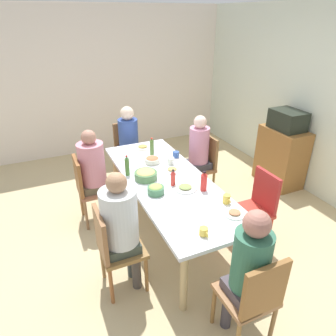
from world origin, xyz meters
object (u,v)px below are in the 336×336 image
at_px(person_1, 249,266).
at_px(bottle_3, 173,178).
at_px(person_5, 121,222).
at_px(bottle_0, 152,147).
at_px(bottle_1, 204,181).
at_px(dining_table, 168,185).
at_px(chair_5, 113,246).
at_px(microwave, 288,120).
at_px(person_3, 93,169).
at_px(plate_2, 234,213).
at_px(bowl_2, 156,189).
at_px(plate_0, 172,170).
at_px(cup_1, 227,199).
at_px(bowl_0, 146,175).
at_px(side_cabinet, 281,157).
at_px(chair_2, 203,163).
at_px(chair_1, 253,296).
at_px(plate_3, 143,147).
at_px(chair_4, 257,205).
at_px(bowl_1, 152,160).
at_px(cup_0, 176,154).
at_px(cup_2, 204,232).
at_px(cup_3, 171,161).
at_px(bottle_2, 127,166).
at_px(chair_0, 128,148).
at_px(person_0, 129,137).
at_px(plate_1, 185,188).
at_px(chair_3, 88,186).

xyz_separation_m(person_1, bottle_3, (-1.35, -0.00, 0.08)).
xyz_separation_m(person_5, bottle_0, (-1.30, 0.81, 0.09)).
bearing_deg(bottle_1, dining_table, -145.51).
relative_size(chair_5, microwave, 1.88).
xyz_separation_m(person_1, person_3, (-2.08, -0.73, 0.01)).
height_order(plate_2, bowl_2, bowl_2).
bearing_deg(chair_5, plate_0, 129.16).
relative_size(bottle_0, microwave, 0.52).
height_order(person_5, cup_1, person_5).
xyz_separation_m(dining_table, plate_0, (-0.18, 0.13, 0.08)).
xyz_separation_m(bowl_0, side_cabinet, (-0.28, 2.32, -0.33)).
relative_size(chair_2, bottle_3, 4.74).
height_order(chair_1, bowl_0, chair_1).
bearing_deg(cup_1, bottle_3, -147.90).
bearing_deg(microwave, side_cabinet, 0.00).
distance_m(person_3, plate_0, 0.96).
bearing_deg(chair_1, plate_2, 156.98).
bearing_deg(plate_3, plate_2, 7.39).
bearing_deg(bottle_3, bowl_2, -69.93).
height_order(person_1, bowl_2, person_1).
relative_size(chair_4, bowl_1, 4.63).
bearing_deg(cup_0, side_cabinet, 85.91).
relative_size(chair_2, bowl_0, 3.46).
relative_size(bowl_0, bowl_1, 1.34).
bearing_deg(cup_2, bottle_3, 172.45).
height_order(person_1, bottle_3, person_1).
xyz_separation_m(cup_3, bottle_2, (0.03, -0.58, 0.07)).
height_order(cup_3, bottle_1, bottle_1).
height_order(chair_0, cup_3, chair_0).
bearing_deg(cup_0, person_0, -159.88).
distance_m(chair_1, microwave, 2.92).
height_order(chair_1, bottle_1, bottle_1).
bearing_deg(bottle_2, side_cabinet, 92.25).
bearing_deg(chair_0, chair_5, -20.68).
distance_m(person_1, microwave, 2.83).
bearing_deg(plate_3, plate_1, 1.57).
xyz_separation_m(chair_2, cup_1, (1.28, -0.48, 0.26)).
xyz_separation_m(plate_2, cup_2, (0.14, -0.42, 0.02)).
relative_size(bottle_1, bottle_3, 1.20).
height_order(bowl_1, microwave, microwave).
relative_size(person_3, chair_5, 1.37).
distance_m(bowl_1, bottle_1, 0.90).
height_order(chair_2, person_5, person_5).
xyz_separation_m(person_0, chair_2, (0.89, 0.82, -0.21)).
distance_m(chair_3, cup_0, 1.20).
bearing_deg(plate_3, cup_2, -4.93).
relative_size(bowl_1, bottle_1, 0.85).
xyz_separation_m(person_5, plate_1, (-0.33, 0.82, -0.02)).
relative_size(chair_0, side_cabinet, 1.00).
bearing_deg(chair_0, person_3, -36.77).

